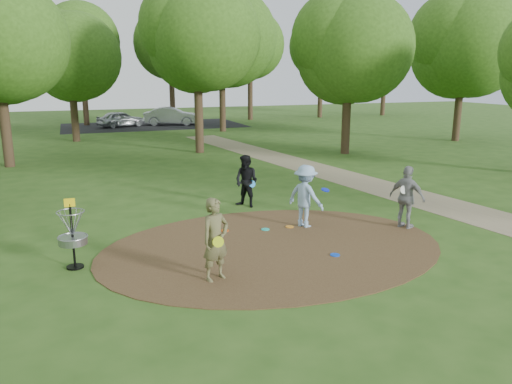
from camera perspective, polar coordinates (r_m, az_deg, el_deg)
name	(u,v)px	position (r m, az deg, el deg)	size (l,w,h in m)	color
ground	(273,247)	(12.09, 2.01, -6.32)	(100.00, 100.00, 0.00)	#2D5119
dirt_clearing	(273,247)	(12.08, 2.01, -6.28)	(8.40, 8.40, 0.02)	#47301C
footpath	(436,203)	(17.07, 19.89, -1.21)	(2.00, 40.00, 0.01)	#8C7A5B
parking_lot	(153,125)	(41.20, -11.64, 7.48)	(14.00, 8.00, 0.01)	black
player_observer_with_disc	(215,240)	(10.00, -4.65, -5.45)	(0.73, 0.63, 1.71)	brown
player_throwing_with_disc	(305,196)	(13.49, 5.68, -0.49)	(1.24, 1.27, 1.71)	#8DB0D3
player_walking_with_disc	(246,181)	(15.47, -1.10, 1.24)	(0.97, 1.01, 1.63)	black
player_waiting_with_disc	(407,197)	(13.89, 16.87, -0.60)	(0.81, 1.08, 1.71)	gray
disc_ground_cyan	(265,229)	(13.32, 1.08, -4.29)	(0.22, 0.22, 0.02)	#19CAB6
disc_ground_blue	(335,255)	(11.65, 9.02, -7.11)	(0.22, 0.22, 0.02)	blue
disc_ground_red	(225,231)	(13.24, -3.57, -4.42)	(0.22, 0.22, 0.02)	#D04814
car_left	(121,119)	(40.48, -15.20, 8.06)	(1.46, 3.62, 1.23)	#ACB0B4
car_right	(171,116)	(41.07, -9.64, 8.54)	(1.52, 4.35, 1.43)	#9DA1A5
disc_ground_orange	(290,227)	(13.57, 3.86, -3.98)	(0.22, 0.22, 0.02)	orange
disc_golf_basket	(72,229)	(11.26, -20.30, -3.98)	(0.63, 0.63, 1.54)	black
tree_ring	(244,44)	(21.50, -1.38, 16.58)	(37.47, 45.78, 9.60)	#332316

